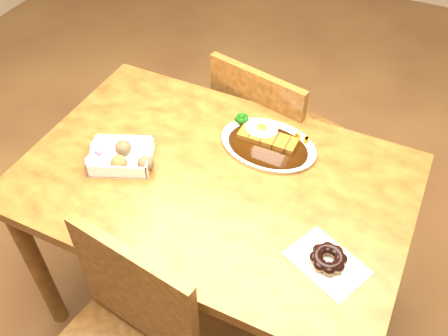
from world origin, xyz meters
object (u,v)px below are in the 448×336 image
at_px(donut_box, 119,156).
at_px(table, 214,198).
at_px(chair_far, 270,137).
at_px(pon_de_ring, 328,259).
at_px(katsu_curry_plate, 267,142).

bearing_deg(donut_box, table, 13.22).
bearing_deg(chair_far, pon_de_ring, 133.29).
height_order(donut_box, pon_de_ring, donut_box).
bearing_deg(table, chair_far, 90.96).
distance_m(table, pon_de_ring, 0.45).
bearing_deg(katsu_curry_plate, donut_box, -144.75).
height_order(katsu_curry_plate, pon_de_ring, katsu_curry_plate).
bearing_deg(table, katsu_curry_plate, 65.68).
bearing_deg(chair_far, donut_box, 76.26).
distance_m(donut_box, pon_de_ring, 0.71).
xyz_separation_m(table, donut_box, (-0.30, -0.07, 0.13)).
xyz_separation_m(chair_far, donut_box, (-0.29, -0.61, 0.30)).
relative_size(table, donut_box, 5.16).
distance_m(table, donut_box, 0.33).
xyz_separation_m(donut_box, pon_de_ring, (0.71, -0.08, -0.01)).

